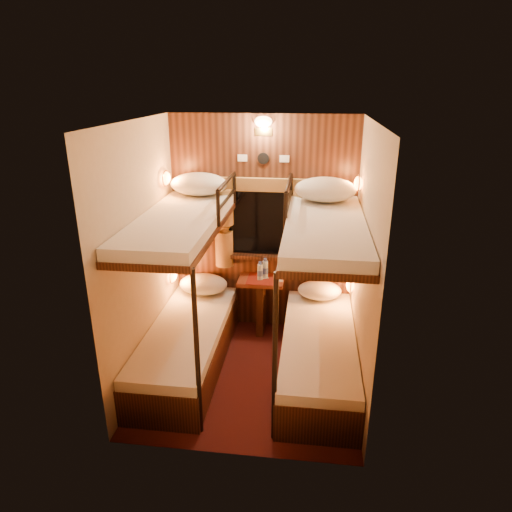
# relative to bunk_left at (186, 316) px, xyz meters

# --- Properties ---
(floor) EXTENTS (2.10, 2.10, 0.00)m
(floor) POSITION_rel_bunk_left_xyz_m (0.65, -0.07, -0.56)
(floor) COLOR #37100F
(floor) RESTS_ON ground
(ceiling) EXTENTS (2.10, 2.10, 0.00)m
(ceiling) POSITION_rel_bunk_left_xyz_m (0.65, -0.07, 1.84)
(ceiling) COLOR silver
(ceiling) RESTS_ON wall_back
(wall_back) EXTENTS (2.40, 0.00, 2.40)m
(wall_back) POSITION_rel_bunk_left_xyz_m (0.65, 0.98, 0.64)
(wall_back) COLOR #C6B293
(wall_back) RESTS_ON floor
(wall_front) EXTENTS (2.40, 0.00, 2.40)m
(wall_front) POSITION_rel_bunk_left_xyz_m (0.65, -1.12, 0.64)
(wall_front) COLOR #C6B293
(wall_front) RESTS_ON floor
(wall_left) EXTENTS (0.00, 2.40, 2.40)m
(wall_left) POSITION_rel_bunk_left_xyz_m (-0.35, -0.07, 0.64)
(wall_left) COLOR #C6B293
(wall_left) RESTS_ON floor
(wall_right) EXTENTS (0.00, 2.40, 2.40)m
(wall_right) POSITION_rel_bunk_left_xyz_m (1.65, -0.07, 0.64)
(wall_right) COLOR #C6B293
(wall_right) RESTS_ON floor
(back_panel) EXTENTS (2.00, 0.03, 2.40)m
(back_panel) POSITION_rel_bunk_left_xyz_m (0.65, 0.97, 0.64)
(back_panel) COLOR black
(back_panel) RESTS_ON floor
(bunk_left) EXTENTS (0.72, 1.90, 1.82)m
(bunk_left) POSITION_rel_bunk_left_xyz_m (0.00, 0.00, 0.00)
(bunk_left) COLOR black
(bunk_left) RESTS_ON floor
(bunk_right) EXTENTS (0.72, 1.90, 1.82)m
(bunk_right) POSITION_rel_bunk_left_xyz_m (1.30, 0.00, 0.00)
(bunk_right) COLOR black
(bunk_right) RESTS_ON floor
(window) EXTENTS (1.00, 0.12, 0.79)m
(window) POSITION_rel_bunk_left_xyz_m (0.65, 0.94, 0.62)
(window) COLOR black
(window) RESTS_ON back_panel
(curtains) EXTENTS (1.10, 0.22, 1.00)m
(curtains) POSITION_rel_bunk_left_xyz_m (0.65, 0.90, 0.71)
(curtains) COLOR olive
(curtains) RESTS_ON back_panel
(back_fixtures) EXTENTS (0.54, 0.09, 0.48)m
(back_fixtures) POSITION_rel_bunk_left_xyz_m (0.65, 0.93, 1.69)
(back_fixtures) COLOR black
(back_fixtures) RESTS_ON back_panel
(reading_lamps) EXTENTS (2.00, 0.20, 1.25)m
(reading_lamps) POSITION_rel_bunk_left_xyz_m (0.65, 0.63, 0.68)
(reading_lamps) COLOR orange
(reading_lamps) RESTS_ON wall_left
(table) EXTENTS (0.50, 0.34, 0.66)m
(table) POSITION_rel_bunk_left_xyz_m (0.65, 0.78, -0.14)
(table) COLOR #622B16
(table) RESTS_ON floor
(bottle_left) EXTENTS (0.07, 0.07, 0.23)m
(bottle_left) POSITION_rel_bunk_left_xyz_m (0.69, 0.82, 0.19)
(bottle_left) COLOR #99BFE5
(bottle_left) RESTS_ON table
(bottle_right) EXTENTS (0.06, 0.06, 0.21)m
(bottle_right) POSITION_rel_bunk_left_xyz_m (0.64, 0.76, 0.18)
(bottle_right) COLOR #99BFE5
(bottle_right) RESTS_ON table
(sachet_a) EXTENTS (0.08, 0.06, 0.01)m
(sachet_a) POSITION_rel_bunk_left_xyz_m (0.86, 0.76, 0.09)
(sachet_a) COLOR silver
(sachet_a) RESTS_ON table
(sachet_b) EXTENTS (0.10, 0.08, 0.01)m
(sachet_b) POSITION_rel_bunk_left_xyz_m (0.69, 0.81, 0.09)
(sachet_b) COLOR silver
(sachet_b) RESTS_ON table
(pillow_lower_left) EXTENTS (0.54, 0.39, 0.21)m
(pillow_lower_left) POSITION_rel_bunk_left_xyz_m (-0.00, 0.75, 0.01)
(pillow_lower_left) COLOR silver
(pillow_lower_left) RESTS_ON bunk_left
(pillow_lower_right) EXTENTS (0.48, 0.34, 0.19)m
(pillow_lower_right) POSITION_rel_bunk_left_xyz_m (1.30, 0.78, -0.01)
(pillow_lower_right) COLOR silver
(pillow_lower_right) RESTS_ON bunk_right
(pillow_upper_left) EXTENTS (0.59, 0.42, 0.23)m
(pillow_upper_left) POSITION_rel_bunk_left_xyz_m (-0.00, 0.75, 1.15)
(pillow_upper_left) COLOR silver
(pillow_upper_left) RESTS_ON bunk_left
(pillow_upper_right) EXTENTS (0.61, 0.43, 0.24)m
(pillow_upper_right) POSITION_rel_bunk_left_xyz_m (1.30, 0.64, 1.15)
(pillow_upper_right) COLOR silver
(pillow_upper_right) RESTS_ON bunk_right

